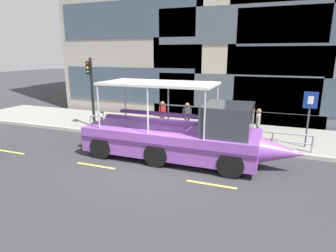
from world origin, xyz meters
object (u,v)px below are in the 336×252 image
object	(u,v)px
traffic_light_pole	(91,86)
duck_tour_boat	(183,135)
pedestrian_mid_right	(162,113)
parking_sign	(309,110)
leaned_bicycle	(106,122)
pedestrian_near_bow	(258,122)
pedestrian_mid_left	(187,115)

from	to	relation	value
traffic_light_pole	duck_tour_boat	xyz separation A→B (m)	(6.50, -2.71, -1.56)
duck_tour_boat	pedestrian_mid_right	size ratio (longest dim) A/B	5.44
parking_sign	leaned_bicycle	xyz separation A→B (m)	(-10.77, -0.32, -1.40)
leaned_bicycle	pedestrian_near_bow	bearing A→B (deg)	1.57
leaned_bicycle	pedestrian_mid_right	xyz separation A→B (m)	(3.39, 0.60, 0.65)
leaned_bicycle	pedestrian_mid_right	world-z (taller)	pedestrian_mid_right
traffic_light_pole	pedestrian_mid_left	bearing A→B (deg)	7.48
duck_tour_boat	pedestrian_near_bow	bearing A→B (deg)	46.51
parking_sign	pedestrian_near_bow	distance (m)	2.32
duck_tour_boat	pedestrian_mid_left	size ratio (longest dim) A/B	5.47
parking_sign	duck_tour_boat	size ratio (longest dim) A/B	0.28
traffic_light_pole	duck_tour_boat	world-z (taller)	traffic_light_pole
pedestrian_mid_left	parking_sign	bearing A→B (deg)	-3.27
traffic_light_pole	parking_sign	world-z (taller)	traffic_light_pole
traffic_light_pole	duck_tour_boat	bearing A→B (deg)	-22.63
traffic_light_pole	pedestrian_mid_right	bearing A→B (deg)	9.16
duck_tour_boat	pedestrian_mid_right	xyz separation A→B (m)	(-2.32, 3.38, 0.14)
leaned_bicycle	pedestrian_mid_left	xyz separation A→B (m)	(4.82, 0.66, 0.65)
duck_tour_boat	pedestrian_near_bow	size ratio (longest dim) A/B	5.44
parking_sign	leaned_bicycle	world-z (taller)	parking_sign
traffic_light_pole	parking_sign	size ratio (longest dim) A/B	1.55
pedestrian_mid_right	parking_sign	bearing A→B (deg)	-2.15
traffic_light_pole	leaned_bicycle	xyz separation A→B (m)	(0.79, 0.07, -2.08)
parking_sign	pedestrian_mid_left	bearing A→B (deg)	176.73
pedestrian_near_bow	pedestrian_mid_left	size ratio (longest dim) A/B	1.00
parking_sign	pedestrian_near_bow	bearing A→B (deg)	-177.72
leaned_bicycle	duck_tour_boat	distance (m)	6.38
pedestrian_mid_left	pedestrian_mid_right	distance (m)	1.43
parking_sign	pedestrian_mid_right	world-z (taller)	parking_sign
leaned_bicycle	duck_tour_boat	world-z (taller)	duck_tour_boat
leaned_bicycle	parking_sign	bearing A→B (deg)	1.72
traffic_light_pole	parking_sign	distance (m)	11.58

